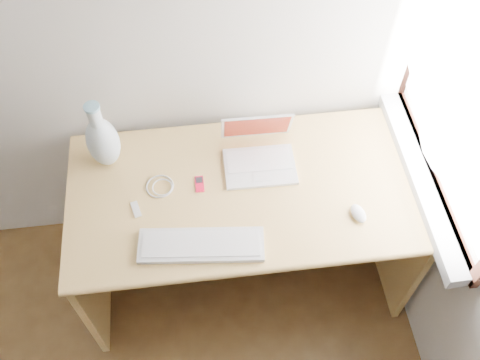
{
  "coord_description": "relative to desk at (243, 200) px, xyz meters",
  "views": [
    {
      "loc": [
        0.79,
        0.12,
        2.59
      ],
      "look_at": [
        0.94,
        1.35,
        0.83
      ],
      "focal_mm": 40.0,
      "sensor_mm": 36.0,
      "label": 1
    }
  ],
  "objects": [
    {
      "name": "desk",
      "position": [
        0.0,
        0.0,
        0.0
      ],
      "size": [
        1.47,
        0.73,
        0.78
      ],
      "color": "tan",
      "rests_on": "floor"
    },
    {
      "name": "remote",
      "position": [
        -0.45,
        -0.14,
        0.23
      ],
      "size": [
        0.05,
        0.08,
        0.01
      ],
      "primitive_type": "cube",
      "rotation": [
        0.0,
        0.0,
        0.26
      ],
      "color": "white",
      "rests_on": "desk"
    },
    {
      "name": "ipod",
      "position": [
        -0.19,
        -0.05,
        0.23
      ],
      "size": [
        0.04,
        0.08,
        0.01
      ],
      "rotation": [
        0.0,
        0.0,
        0.0
      ],
      "color": "#B50C2B",
      "rests_on": "desk"
    },
    {
      "name": "laptop",
      "position": [
        0.07,
        0.05,
        0.27
      ],
      "size": [
        0.3,
        0.25,
        0.2
      ],
      "rotation": [
        0.0,
        0.0,
        -0.02
      ],
      "color": "white",
      "rests_on": "desk"
    },
    {
      "name": "mouse",
      "position": [
        0.43,
        -0.27,
        0.24
      ],
      "size": [
        0.07,
        0.1,
        0.03
      ],
      "primitive_type": "ellipsoid",
      "rotation": [
        0.0,
        0.0,
        0.21
      ],
      "color": "white",
      "rests_on": "desk"
    },
    {
      "name": "vase",
      "position": [
        -0.56,
        0.12,
        0.36
      ],
      "size": [
        0.13,
        0.13,
        0.34
      ],
      "color": "silver",
      "rests_on": "desk"
    },
    {
      "name": "external_keyboard",
      "position": [
        -0.2,
        -0.34,
        0.24
      ],
      "size": [
        0.49,
        0.19,
        0.02
      ],
      "rotation": [
        0.0,
        0.0,
        -0.1
      ],
      "color": "white",
      "rests_on": "desk"
    },
    {
      "name": "cable_coil",
      "position": [
        -0.35,
        -0.04,
        0.23
      ],
      "size": [
        0.15,
        0.15,
        0.01
      ],
      "primitive_type": "torus",
      "rotation": [
        0.0,
        0.0,
        0.41
      ],
      "color": "white",
      "rests_on": "desk"
    },
    {
      "name": "window",
      "position": [
        0.75,
        -0.13,
        0.73
      ],
      "size": [
        0.11,
        0.99,
        1.1
      ],
      "color": "white",
      "rests_on": "right_wall"
    }
  ]
}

